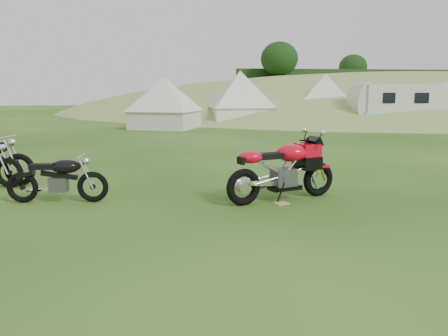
{
  "coord_description": "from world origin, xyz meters",
  "views": [
    {
      "loc": [
        -0.93,
        -5.87,
        1.97
      ],
      "look_at": [
        -0.16,
        0.4,
        0.86
      ],
      "focal_mm": 35.0,
      "sensor_mm": 36.0,
      "label": 1
    }
  ],
  "objects": [
    {
      "name": "caravan",
      "position": [
        11.45,
        16.92,
        1.2
      ],
      "size": [
        5.27,
        2.66,
        2.39
      ],
      "primitive_type": null,
      "rotation": [
        0.0,
        0.0,
        -0.08
      ],
      "color": "beige",
      "rests_on": "ground"
    },
    {
      "name": "sport_motorcycle",
      "position": [
        1.07,
        1.72,
        0.65
      ],
      "size": [
        2.21,
        1.21,
        1.29
      ],
      "primitive_type": null,
      "rotation": [
        0.0,
        0.0,
        0.33
      ],
      "color": "red",
      "rests_on": "ground"
    },
    {
      "name": "vintage_moto_b",
      "position": [
        -2.95,
        2.05,
        0.46
      ],
      "size": [
        1.76,
        0.55,
        0.91
      ],
      "primitive_type": null,
      "rotation": [
        0.0,
        0.0,
        -0.09
      ],
      "color": "black",
      "rests_on": "ground"
    },
    {
      "name": "ground",
      "position": [
        0.0,
        0.0,
        0.0
      ],
      "size": [
        120.0,
        120.0,
        0.0
      ],
      "primitive_type": "plane",
      "color": "#1C450E",
      "rests_on": "ground"
    },
    {
      "name": "plywood_board",
      "position": [
        0.99,
        1.46,
        0.01
      ],
      "size": [
        0.3,
        0.27,
        0.02
      ],
      "primitive_type": "cube",
      "rotation": [
        0.0,
        0.0,
        0.4
      ],
      "color": "tan",
      "rests_on": "ground"
    },
    {
      "name": "tent_mid",
      "position": [
        3.24,
        20.35,
        1.47
      ],
      "size": [
        3.58,
        3.58,
        2.95
      ],
      "primitive_type": null,
      "rotation": [
        0.0,
        0.0,
        0.06
      ],
      "color": "beige",
      "rests_on": "ground"
    },
    {
      "name": "tent_right",
      "position": [
        8.73,
        20.84,
        1.44
      ],
      "size": [
        4.16,
        4.16,
        2.88
      ],
      "primitive_type": null,
      "rotation": [
        0.0,
        0.0,
        -0.3
      ],
      "color": "beige",
      "rests_on": "ground"
    },
    {
      "name": "hillside",
      "position": [
        24.0,
        40.0,
        0.0
      ],
      "size": [
        80.0,
        64.0,
        8.0
      ],
      "primitive_type": "ellipsoid",
      "color": "#859C4F",
      "rests_on": "ground"
    },
    {
      "name": "tent_left",
      "position": [
        -1.2,
        17.93,
        1.34
      ],
      "size": [
        4.0,
        4.0,
        2.68
      ],
      "primitive_type": null,
      "rotation": [
        0.0,
        0.0,
        -0.37
      ],
      "color": "beige",
      "rests_on": "ground"
    },
    {
      "name": "hedgerow",
      "position": [
        24.0,
        40.0,
        0.0
      ],
      "size": [
        36.0,
        1.2,
        8.6
      ],
      "primitive_type": null,
      "color": "black",
      "rests_on": "ground"
    }
  ]
}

